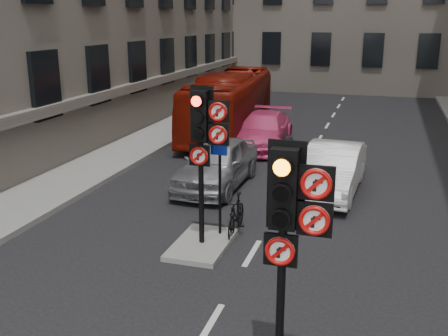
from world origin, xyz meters
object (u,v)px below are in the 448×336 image
Objects in this scene: car_pink at (263,130)px; signal_near at (290,215)px; signal_far at (204,133)px; car_silver at (217,163)px; bus_red at (230,103)px; motorcycle at (236,215)px; info_sign at (220,175)px; car_white at (332,169)px; motorcyclist at (287,166)px.

signal_near is at bearing -77.45° from car_pink.
signal_far is 4.96m from car_silver.
car_silver is at bearing -80.63° from bus_red.
motorcycle is at bearing 65.89° from signal_far.
bus_red reaches higher than info_sign.
bus_red is at bearing 104.53° from car_silver.
car_silver is at bearing 104.42° from signal_far.
car_silver is at bearing -169.60° from car_white.
bus_red is (-2.03, 2.15, 0.67)m from car_pink.
bus_red is 5.28× the size of motorcyclist.
bus_red is (-5.55, 15.97, -1.22)m from signal_near.
bus_red is at bearing 131.62° from car_pink.
info_sign is at bearing -78.83° from bus_red.
motorcyclist is at bearing 75.00° from motorcycle.
car_pink reaches higher than motorcycle.
signal_far is 2.48m from motorcycle.
car_white is at bearing -57.45° from bus_red.
signal_far is at bearing -112.56° from car_white.
car_pink is (-0.92, 9.83, -2.01)m from signal_far.
motorcycle is at bearing -113.04° from car_white.
bus_red is at bearing 130.06° from car_white.
car_pink is 2.98× the size of motorcycle.
motorcyclist is (-1.48, 8.08, -1.66)m from signal_near.
info_sign is at bearing -128.31° from motorcycle.
info_sign is (0.16, 0.60, -1.12)m from signal_far.
signal_far is at bearing 123.02° from signal_near.
signal_near is 16.95m from bus_red.
info_sign reaches higher than car_pink.
car_silver is at bearing 110.28° from info_sign.
info_sign is at bearing -70.21° from car_silver.
signal_far reaches higher than motorcycle.
bus_red is at bearing -47.13° from motorcyclist.
info_sign reaches higher than car_silver.
car_pink is at bearing 104.29° from signal_near.
signal_far is 0.81× the size of car_white.
signal_near reaches higher than bus_red.
car_white is 5.96m from car_pink.
signal_near is at bearing -56.98° from signal_far.
car_white is 8.91m from bus_red.
bus_red is 11.51m from motorcycle.
car_pink is at bearing -54.83° from motorcyclist.
car_white is at bearing 8.05° from car_silver.
car_pink is at bearing 88.77° from car_silver.
signal_near is 5.84m from motorcycle.
car_silver reaches higher than car_pink.
car_pink is 0.49× the size of bus_red.
motorcycle is 0.86× the size of motorcyclist.
motorcyclist is 3.67m from info_sign.
motorcycle is at bearing 55.90° from info_sign.
car_white is (3.49, 0.43, -0.03)m from car_silver.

